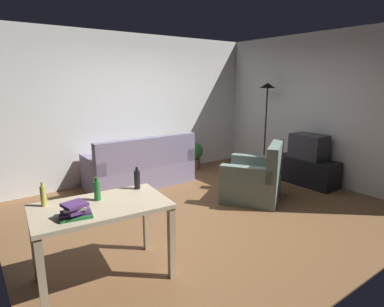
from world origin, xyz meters
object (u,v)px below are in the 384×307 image
at_px(bottle_squat, 43,196).
at_px(torchiere_lamp, 267,103).
at_px(couch, 141,169).
at_px(bottle_green, 97,190).
at_px(book_stack, 76,211).
at_px(tv_stand, 307,171).
at_px(potted_plant, 194,154).
at_px(armchair, 256,179).
at_px(bottle_dark, 137,179).
at_px(desk, 101,216).
at_px(tv, 309,146).

bearing_deg(bottle_squat, torchiere_lamp, 16.71).
distance_m(couch, bottle_green, 2.72).
bearing_deg(book_stack, tv_stand, 9.76).
bearing_deg(couch, book_stack, 53.09).
distance_m(potted_plant, armchair, 2.00).
bearing_deg(bottle_green, armchair, 10.24).
height_order(bottle_green, bottle_dark, bottle_dark).
bearing_deg(couch, tv_stand, 145.66).
bearing_deg(couch, desk, 55.54).
xyz_separation_m(couch, bottle_green, (-1.55, -2.16, 0.55)).
bearing_deg(tv_stand, bottle_squat, 94.13).
relative_size(potted_plant, bottle_squat, 2.52).
xyz_separation_m(armchair, bottle_dark, (-2.27, -0.42, 0.54)).
xyz_separation_m(desk, armchair, (2.74, 0.62, -0.33)).
xyz_separation_m(couch, armchair, (1.17, -1.67, 0.01)).
relative_size(couch, armchair, 1.54).
distance_m(bottle_green, book_stack, 0.40).
relative_size(couch, desk, 1.48).
bearing_deg(book_stack, bottle_squat, 110.43).
relative_size(armchair, bottle_squat, 5.37).
distance_m(bottle_squat, bottle_dark, 0.89).
bearing_deg(book_stack, couch, 53.09).
xyz_separation_m(armchair, bottle_green, (-2.72, -0.49, 0.54)).
xyz_separation_m(tv, book_stack, (-4.33, -0.74, 0.12)).
height_order(bottle_squat, bottle_green, bottle_squat).
xyz_separation_m(couch, potted_plant, (1.42, 0.31, 0.02)).
relative_size(desk, bottle_squat, 5.57).
distance_m(tv, potted_plant, 2.31).
xyz_separation_m(tv, bottle_green, (-4.04, -0.46, 0.16)).
xyz_separation_m(desk, book_stack, (-0.27, -0.16, 0.17)).
bearing_deg(potted_plant, couch, -167.60).
xyz_separation_m(armchair, book_stack, (-3.00, -0.77, 0.50)).
bearing_deg(bottle_green, tv_stand, 6.54).
bearing_deg(tv, tv_stand, 90.00).
distance_m(bottle_green, bottle_dark, 0.45).
relative_size(tv_stand, book_stack, 3.94).
xyz_separation_m(potted_plant, bottle_green, (-2.97, -2.47, 0.53)).
bearing_deg(bottle_green, book_stack, -135.38).
xyz_separation_m(couch, bottle_squat, (-1.99, -2.02, 0.55)).
relative_size(bottle_green, book_stack, 0.80).
height_order(couch, bottle_dark, bottle_dark).
relative_size(torchiere_lamp, bottle_squat, 8.00).
xyz_separation_m(tv_stand, potted_plant, (-1.06, 2.01, 0.09)).
height_order(tv_stand, torchiere_lamp, torchiere_lamp).
relative_size(couch, bottle_squat, 8.26).
relative_size(tv, potted_plant, 1.05).
bearing_deg(armchair, tv, 145.22).
relative_size(tv, bottle_squat, 2.65).
height_order(tv_stand, bottle_dark, bottle_dark).
bearing_deg(bottle_dark, couch, 62.24).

